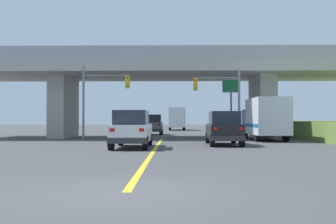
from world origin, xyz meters
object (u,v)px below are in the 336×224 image
at_px(suv_lead, 132,129).
at_px(traffic_signal_farside, 99,93).
at_px(suv_crossing, 224,128).
at_px(highway_sign, 231,94).
at_px(sedan_oncoming, 152,125).
at_px(traffic_signal_nearside, 223,95).
at_px(semi_truck_distant, 177,119).
at_px(box_truck, 265,118).

bearing_deg(suv_lead, traffic_signal_farside, 112.78).
relative_size(suv_crossing, highway_sign, 0.93).
height_order(suv_lead, traffic_signal_farside, traffic_signal_farside).
xyz_separation_m(sedan_oncoming, traffic_signal_nearside, (5.80, -10.00, 2.36)).
distance_m(suv_crossing, highway_sign, 8.30).
distance_m(suv_lead, traffic_signal_nearside, 10.10).
height_order(suv_lead, traffic_signal_nearside, traffic_signal_nearside).
relative_size(traffic_signal_nearside, semi_truck_distant, 0.77).
bearing_deg(traffic_signal_nearside, traffic_signal_farside, 179.70).
bearing_deg(box_truck, suv_lead, -138.74).
height_order(box_truck, sedan_oncoming, box_truck).
xyz_separation_m(suv_crossing, traffic_signal_nearside, (0.62, 5.51, 2.36)).
relative_size(sedan_oncoming, highway_sign, 0.89).
bearing_deg(sedan_oncoming, highway_sign, -49.00).
relative_size(box_truck, sedan_oncoming, 1.55).
relative_size(highway_sign, semi_truck_distant, 0.73).
relative_size(box_truck, semi_truck_distant, 1.01).
bearing_deg(box_truck, suv_crossing, -123.97).
xyz_separation_m(box_truck, sedan_oncoming, (-8.95, 9.90, -0.60)).
height_order(suv_lead, highway_sign, highway_sign).
height_order(box_truck, highway_sign, highway_sign).
distance_m(sedan_oncoming, traffic_signal_nearside, 11.80).
bearing_deg(traffic_signal_nearside, sedan_oncoming, 120.11).
xyz_separation_m(suv_lead, semi_truck_distant, (2.67, 34.82, 0.66)).
bearing_deg(highway_sign, suv_lead, -124.23).
bearing_deg(highway_sign, suv_crossing, -101.53).
height_order(suv_crossing, sedan_oncoming, same).
distance_m(traffic_signal_farside, highway_sign, 10.41).
bearing_deg(suv_lead, traffic_signal_nearside, 53.06).
relative_size(suv_lead, traffic_signal_farside, 0.83).
height_order(suv_crossing, traffic_signal_farside, traffic_signal_farside).
bearing_deg(traffic_signal_nearside, highway_sign, 66.82).
bearing_deg(semi_truck_distant, highway_sign, -80.38).
distance_m(suv_lead, box_truck, 12.06).
height_order(suv_lead, semi_truck_distant, semi_truck_distant).
bearing_deg(semi_truck_distant, suv_crossing, -85.40).
distance_m(sedan_oncoming, traffic_signal_farside, 10.82).
distance_m(suv_lead, semi_truck_distant, 34.92).
height_order(sedan_oncoming, traffic_signal_nearside, traffic_signal_nearside).
relative_size(suv_crossing, traffic_signal_farside, 0.81).
height_order(traffic_signal_nearside, semi_truck_distant, traffic_signal_nearside).
bearing_deg(highway_sign, semi_truck_distant, 99.62).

